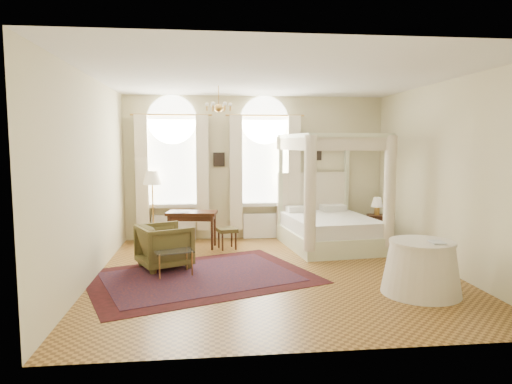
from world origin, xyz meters
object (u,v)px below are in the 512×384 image
at_px(armchair, 165,246).
at_px(coffee_table, 173,253).
at_px(writing_desk, 192,217).
at_px(canopy_bed, 330,222).
at_px(side_table, 421,268).
at_px(nightstand, 377,228).
at_px(stool, 227,232).
at_px(floor_lamp, 152,181).

distance_m(armchair, coffee_table, 0.54).
bearing_deg(writing_desk, canopy_bed, -6.06).
xyz_separation_m(canopy_bed, writing_desk, (-2.93, 0.31, 0.12)).
bearing_deg(coffee_table, side_table, -20.06).
relative_size(canopy_bed, nightstand, 4.00).
relative_size(writing_desk, stool, 2.39).
bearing_deg(armchair, nightstand, -94.56).
height_order(nightstand, stool, nightstand).
height_order(armchair, side_table, side_table).
bearing_deg(armchair, canopy_bed, -94.85).
height_order(canopy_bed, stool, canopy_bed).
distance_m(stool, side_table, 4.19).
bearing_deg(canopy_bed, nightstand, 21.19).
xyz_separation_m(canopy_bed, nightstand, (1.23, 0.48, -0.25)).
xyz_separation_m(nightstand, side_table, (-0.70, -3.57, 0.09)).
bearing_deg(stool, canopy_bed, -2.52).
bearing_deg(coffee_table, stool, 61.62).
bearing_deg(writing_desk, side_table, -44.55).
height_order(writing_desk, stool, writing_desk).
height_order(nightstand, armchair, armchair).
bearing_deg(canopy_bed, writing_desk, 173.94).
distance_m(nightstand, writing_desk, 4.18).
bearing_deg(side_table, nightstand, 78.85).
bearing_deg(armchair, stool, -66.53).
bearing_deg(writing_desk, nightstand, 2.30).
xyz_separation_m(writing_desk, side_table, (3.46, -3.40, -0.28)).
relative_size(coffee_table, floor_lamp, 0.45).
distance_m(writing_desk, coffee_table, 2.08).
relative_size(writing_desk, side_table, 0.96).
xyz_separation_m(canopy_bed, side_table, (0.53, -3.09, -0.16)).
xyz_separation_m(nightstand, floor_lamp, (-5.04, 0.42, 1.07)).
bearing_deg(stool, armchair, -131.55).
height_order(nightstand, coffee_table, nightstand).
bearing_deg(canopy_bed, side_table, -80.29).
xyz_separation_m(armchair, side_table, (3.90, -1.86, -0.00)).
relative_size(stool, coffee_table, 0.64).
relative_size(coffee_table, side_table, 0.63).
height_order(canopy_bed, nightstand, canopy_bed).
xyz_separation_m(stool, armchair, (-1.18, -1.33, 0.03)).
height_order(stool, floor_lamp, floor_lamp).
height_order(stool, side_table, side_table).
relative_size(canopy_bed, armchair, 2.80).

